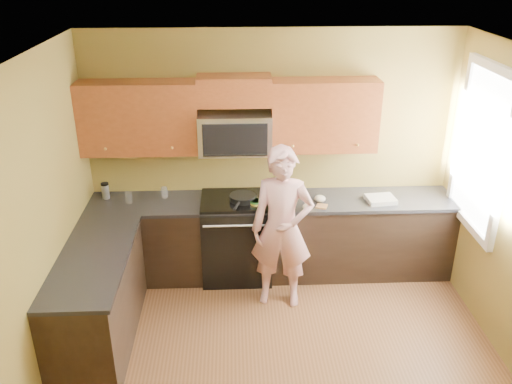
{
  "coord_description": "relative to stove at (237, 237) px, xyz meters",
  "views": [
    {
      "loc": [
        -0.42,
        -3.55,
        3.42
      ],
      "look_at": [
        -0.2,
        1.3,
        1.2
      ],
      "focal_mm": 37.49,
      "sensor_mm": 36.0,
      "label": 1
    }
  ],
  "objects": [
    {
      "name": "floor",
      "position": [
        0.4,
        -1.68,
        -0.47
      ],
      "size": [
        4.0,
        4.0,
        0.0
      ],
      "primitive_type": "plane",
      "color": "brown",
      "rests_on": "ground"
    },
    {
      "name": "ceiling",
      "position": [
        0.4,
        -1.68,
        2.23
      ],
      "size": [
        4.0,
        4.0,
        0.0
      ],
      "primitive_type": "plane",
      "rotation": [
        3.14,
        0.0,
        0.0
      ],
      "color": "white",
      "rests_on": "ground"
    },
    {
      "name": "wall_back",
      "position": [
        0.4,
        0.32,
        0.88
      ],
      "size": [
        4.0,
        0.0,
        4.0
      ],
      "primitive_type": "plane",
      "rotation": [
        1.57,
        0.0,
        0.0
      ],
      "color": "olive",
      "rests_on": "ground"
    },
    {
      "name": "wall_left",
      "position": [
        -1.6,
        -1.68,
        0.88
      ],
      "size": [
        0.0,
        4.0,
        4.0
      ],
      "primitive_type": "plane",
      "rotation": [
        1.57,
        0.0,
        1.57
      ],
      "color": "olive",
      "rests_on": "ground"
    },
    {
      "name": "cabinet_back_run",
      "position": [
        0.4,
        0.02,
        -0.03
      ],
      "size": [
        4.0,
        0.6,
        0.88
      ],
      "primitive_type": "cube",
      "color": "black",
      "rests_on": "floor"
    },
    {
      "name": "cabinet_left_run",
      "position": [
        -1.3,
        -1.08,
        -0.03
      ],
      "size": [
        0.6,
        1.6,
        0.88
      ],
      "primitive_type": "cube",
      "color": "black",
      "rests_on": "floor"
    },
    {
      "name": "countertop_back",
      "position": [
        0.4,
        0.01,
        0.43
      ],
      "size": [
        4.0,
        0.62,
        0.04
      ],
      "primitive_type": "cube",
      "color": "black",
      "rests_on": "cabinet_back_run"
    },
    {
      "name": "countertop_left",
      "position": [
        -1.29,
        -1.08,
        0.43
      ],
      "size": [
        0.62,
        1.6,
        0.04
      ],
      "primitive_type": "cube",
      "color": "black",
      "rests_on": "cabinet_left_run"
    },
    {
      "name": "stove",
      "position": [
        0.0,
        0.0,
        0.0
      ],
      "size": [
        0.76,
        0.65,
        0.95
      ],
      "primitive_type": null,
      "color": "black",
      "rests_on": "floor"
    },
    {
      "name": "microwave",
      "position": [
        0.0,
        0.12,
        0.97
      ],
      "size": [
        0.76,
        0.4,
        0.42
      ],
      "primitive_type": null,
      "color": "silver",
      "rests_on": "wall_back"
    },
    {
      "name": "upper_cab_left",
      "position": [
        -0.99,
        0.16,
        0.97
      ],
      "size": [
        1.22,
        0.33,
        0.75
      ],
      "primitive_type": null,
      "color": "brown",
      "rests_on": "wall_back"
    },
    {
      "name": "upper_cab_right",
      "position": [
        0.94,
        0.16,
        0.97
      ],
      "size": [
        1.12,
        0.33,
        0.75
      ],
      "primitive_type": null,
      "color": "brown",
      "rests_on": "wall_back"
    },
    {
      "name": "upper_cab_over_mw",
      "position": [
        0.0,
        0.16,
        1.62
      ],
      "size": [
        0.76,
        0.33,
        0.3
      ],
      "primitive_type": "cube",
      "color": "brown",
      "rests_on": "wall_back"
    },
    {
      "name": "window",
      "position": [
        2.38,
        -0.48,
        1.17
      ],
      "size": [
        0.06,
        1.06,
        1.66
      ],
      "primitive_type": null,
      "color": "white",
      "rests_on": "wall_right"
    },
    {
      "name": "woman",
      "position": [
        0.45,
        -0.53,
        0.38
      ],
      "size": [
        0.68,
        0.5,
        1.72
      ],
      "primitive_type": "imported",
      "rotation": [
        0.0,
        0.0,
        -0.15
      ],
      "color": "pink",
      "rests_on": "floor"
    },
    {
      "name": "frying_pan",
      "position": [
        0.07,
        -0.04,
        0.47
      ],
      "size": [
        0.43,
        0.57,
        0.07
      ],
      "primitive_type": null,
      "rotation": [
        0.0,
        0.0,
        -0.31
      ],
      "color": "black",
      "rests_on": "stove"
    },
    {
      "name": "butter_tub",
      "position": [
        0.21,
        -0.13,
        0.45
      ],
      "size": [
        0.13,
        0.13,
        0.09
      ],
      "primitive_type": null,
      "rotation": [
        0.0,
        0.0,
        0.02
      ],
      "color": "yellow",
      "rests_on": "countertop_back"
    },
    {
      "name": "toast_slice",
      "position": [
        0.91,
        -0.18,
        0.45
      ],
      "size": [
        0.14,
        0.14,
        0.01
      ],
      "primitive_type": "cube",
      "rotation": [
        0.0,
        0.0,
        -0.36
      ],
      "color": "#B27F47",
      "rests_on": "countertop_back"
    },
    {
      "name": "napkin_a",
      "position": [
        0.75,
        -0.23,
        0.48
      ],
      "size": [
        0.12,
        0.13,
        0.06
      ],
      "primitive_type": "ellipsoid",
      "rotation": [
        0.0,
        0.0,
        -0.05
      ],
      "color": "silver",
      "rests_on": "countertop_back"
    },
    {
      "name": "napkin_b",
      "position": [
        0.91,
        -0.04,
        0.48
      ],
      "size": [
        0.13,
        0.14,
        0.07
      ],
      "primitive_type": "ellipsoid",
      "rotation": [
        0.0,
        0.0,
        0.05
      ],
      "color": "silver",
      "rests_on": "countertop_back"
    },
    {
      "name": "dish_towel",
      "position": [
        1.57,
        -0.07,
        0.47
      ],
      "size": [
        0.32,
        0.27,
        0.05
      ],
      "primitive_type": "cube",
      "rotation": [
        0.0,
        0.0,
        0.11
      ],
      "color": "white",
      "rests_on": "countertop_back"
    },
    {
      "name": "travel_mug",
      "position": [
        -1.42,
        0.15,
        0.45
      ],
      "size": [
        0.09,
        0.09,
        0.18
      ],
      "primitive_type": null,
      "rotation": [
        0.0,
        0.0,
        0.1
      ],
      "color": "silver",
      "rests_on": "countertop_back"
    },
    {
      "name": "glass_a",
      "position": [
        -1.15,
        0.02,
        0.51
      ],
      "size": [
        0.08,
        0.08,
        0.12
      ],
      "primitive_type": "cylinder",
      "rotation": [
        0.0,
        0.0,
        0.18
      ],
      "color": "silver",
      "rests_on": "countertop_back"
    },
    {
      "name": "glass_b",
      "position": [
        -0.78,
        0.14,
        0.51
      ],
      "size": [
        0.07,
        0.07,
        0.12
      ],
      "primitive_type": "cylinder",
      "rotation": [
        0.0,
        0.0,
        0.05
      ],
      "color": "silver",
      "rests_on": "countertop_back"
    }
  ]
}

